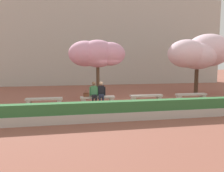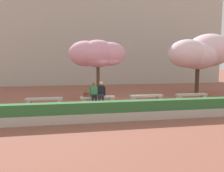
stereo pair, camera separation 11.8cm
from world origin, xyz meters
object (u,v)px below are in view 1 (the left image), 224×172
stone_bench_west_end (44,101)px  stone_bench_center (146,97)px  cherry_tree_main (97,54)px  cherry_tree_secondary (200,53)px  stone_bench_near_east (191,96)px  handbag (86,94)px  person_seated_left (94,92)px  stone_bench_near_west (98,99)px  person_seated_right (101,92)px

stone_bench_west_end → stone_bench_center: (5.82, 0.00, 0.00)m
cherry_tree_main → cherry_tree_secondary: cherry_tree_secondary is taller
stone_bench_near_east → handbag: (-6.48, -0.03, 0.27)m
stone_bench_west_end → stone_bench_near_east: (8.73, 0.00, 0.00)m
stone_bench_near_east → person_seated_left: bearing=-179.5°
stone_bench_west_end → stone_bench_near_west: (2.91, 0.00, 0.00)m
person_seated_left → cherry_tree_secondary: (8.21, 2.74, 2.38)m
person_seated_left → cherry_tree_main: (0.39, 1.87, 2.21)m
stone_bench_center → handbag: 3.58m
stone_bench_near_east → cherry_tree_secondary: (2.18, 2.69, 2.77)m
stone_bench_center → cherry_tree_main: (-2.73, 1.82, 2.60)m
person_seated_right → cherry_tree_secondary: (7.80, 2.74, 2.38)m
stone_bench_west_end → cherry_tree_secondary: (10.91, 2.69, 2.77)m
stone_bench_west_end → person_seated_right: size_ratio=1.50×
handbag → cherry_tree_main: cherry_tree_main is taller
handbag → cherry_tree_main: 3.08m
stone_bench_west_end → cherry_tree_main: size_ratio=0.51×
person_seated_right → stone_bench_center: bearing=1.1°
person_seated_right → cherry_tree_main: bearing=90.5°
person_seated_left → person_seated_right: (0.40, 0.00, 0.00)m
stone_bench_west_end → stone_bench_center: 5.82m
person_seated_right → stone_bench_west_end: bearing=179.0°
person_seated_left → cherry_tree_secondary: size_ratio=0.26×
stone_bench_center → cherry_tree_secondary: bearing=27.9°
stone_bench_center → cherry_tree_secondary: cherry_tree_secondary is taller
cherry_tree_secondary → person_seated_left: bearing=-161.5°
person_seated_left → stone_bench_center: bearing=1.0°
stone_bench_near_west → cherry_tree_secondary: size_ratio=0.39×
stone_bench_near_east → handbag: 6.48m
stone_bench_near_west → cherry_tree_main: cherry_tree_main is taller
person_seated_right → cherry_tree_secondary: 8.60m
stone_bench_center → person_seated_left: (-3.12, -0.05, 0.39)m
stone_bench_center → stone_bench_near_east: bearing=0.0°
stone_bench_near_west → stone_bench_center: 2.91m
person_seated_left → person_seated_right: 0.40m
stone_bench_west_end → handbag: 2.27m
cherry_tree_secondary → stone_bench_near_east: bearing=-129.0°
stone_bench_near_west → person_seated_left: person_seated_left is taller
person_seated_right → person_seated_left: bearing=-180.0°
stone_bench_near_west → stone_bench_west_end: bearing=180.0°
stone_bench_near_west → person_seated_right: 0.44m
stone_bench_west_end → cherry_tree_main: 4.43m
handbag → stone_bench_near_west: bearing=2.7°
stone_bench_near_east → handbag: size_ratio=5.72×
stone_bench_center → cherry_tree_main: size_ratio=0.51×
stone_bench_west_end → person_seated_right: bearing=-1.0°
cherry_tree_main → handbag: bearing=-114.3°
cherry_tree_main → cherry_tree_secondary: (7.82, 0.87, 0.17)m
stone_bench_west_end → handbag: bearing=-0.8°
stone_bench_center → stone_bench_near_east: same height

